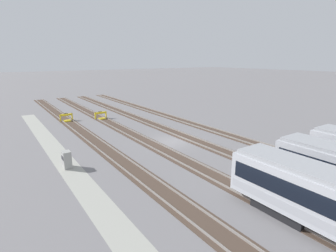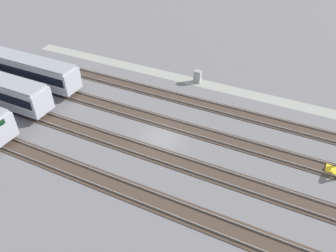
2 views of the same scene
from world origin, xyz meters
name	(u,v)px [view 1 (image 1 of 2)]	position (x,y,z in m)	size (l,w,h in m)	color
ground_plane	(171,142)	(0.00, 0.00, 0.00)	(400.00, 400.00, 0.00)	slate
service_walkway	(66,164)	(0.00, -12.34, 0.00)	(54.00, 2.00, 0.01)	#9E9E93
rail_track_nearest	(112,154)	(0.00, -7.71, 0.04)	(90.00, 2.23, 0.21)	#47382D
rail_track_near_inner	(153,145)	(0.00, -2.57, 0.04)	(90.00, 2.24, 0.21)	#47382D
rail_track_middle	(188,138)	(0.00, 2.57, 0.04)	(90.00, 2.24, 0.21)	#47382D
rail_track_far_inner	(217,131)	(0.00, 7.71, 0.04)	(90.00, 2.23, 0.21)	#47382D
bumper_stop_nearest_track	(67,118)	(-18.27, -7.73, 0.51)	(1.38, 2.01, 1.22)	yellow
bumper_stop_near_inner_track	(101,116)	(-16.64, -2.58, 0.51)	(1.37, 2.01, 1.22)	yellow
electrical_cabinet	(67,160)	(0.98, -12.46, 0.80)	(0.90, 0.73, 1.60)	#9E9E99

